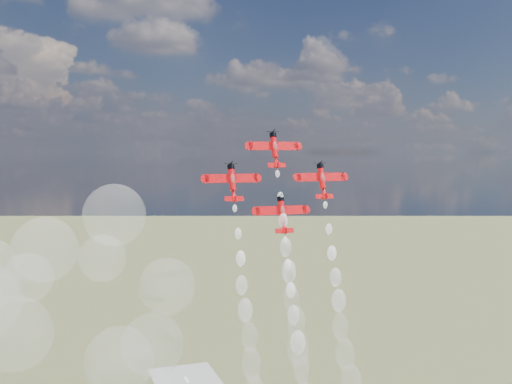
{
  "coord_description": "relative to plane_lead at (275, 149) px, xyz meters",
  "views": [
    {
      "loc": [
        -58.16,
        -137.67,
        105.82
      ],
      "look_at": [
        -9.19,
        4.3,
        95.9
      ],
      "focal_mm": 42.0,
      "sensor_mm": 36.0,
      "label": 1
    }
  ],
  "objects": [
    {
      "name": "plane_lead",
      "position": [
        0.0,
        0.0,
        0.0
      ],
      "size": [
        13.65,
        5.8,
        9.44
      ],
      "rotation": [
        1.25,
        0.0,
        0.0
      ],
      "color": "red",
      "rests_on": "ground"
    },
    {
      "name": "plane_left",
      "position": [
        -12.24,
        -2.74,
        -8.12
      ],
      "size": [
        13.65,
        5.8,
        9.44
      ],
      "rotation": [
        1.25,
        0.0,
        0.0
      ],
      "color": "red",
      "rests_on": "ground"
    },
    {
      "name": "plane_right",
      "position": [
        12.24,
        -2.74,
        -8.12
      ],
      "size": [
        13.65,
        5.8,
        9.44
      ],
      "rotation": [
        1.25,
        0.0,
        0.0
      ],
      "color": "red",
      "rests_on": "ground"
    },
    {
      "name": "plane_slot",
      "position": [
        0.0,
        -5.47,
        -16.24
      ],
      "size": [
        13.65,
        5.8,
        9.44
      ],
      "rotation": [
        1.25,
        0.0,
        0.0
      ],
      "color": "red",
      "rests_on": "ground"
    },
    {
      "name": "smoke_trail_lead",
      "position": [
        -0.0,
        -13.18,
        -39.44
      ],
      "size": [
        5.14,
        16.92,
        44.3
      ],
      "color": "white",
      "rests_on": "plane_lead"
    },
    {
      "name": "smoke_trail_left",
      "position": [
        -12.06,
        -16.22,
        -47.5
      ],
      "size": [
        5.1,
        17.52,
        44.41
      ],
      "color": "white",
      "rests_on": "plane_left"
    },
    {
      "name": "smoke_trail_right",
      "position": [
        12.26,
        -16.1,
        -47.66
      ],
      "size": [
        5.7,
        17.11,
        44.92
      ],
      "color": "white",
      "rests_on": "plane_right"
    },
    {
      "name": "drifted_smoke_cloud",
      "position": [
        -52.3,
        16.66,
        -38.91
      ],
      "size": [
        65.31,
        32.09,
        56.23
      ],
      "color": "white",
      "rests_on": "ground"
    }
  ]
}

